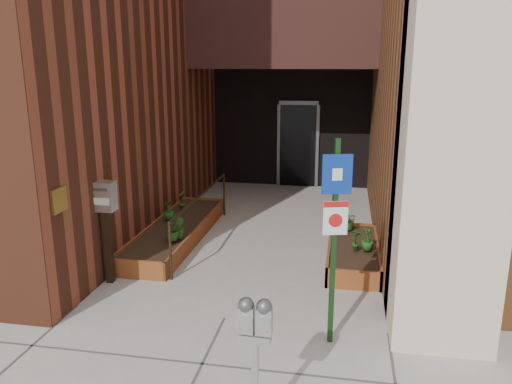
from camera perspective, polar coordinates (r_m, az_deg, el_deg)
The scene contains 14 objects.
ground at distance 6.47m, azimuth -3.64°, elevation -14.22°, with size 80.00×80.00×0.00m, color #9E9991.
planter_left at distance 9.21m, azimuth -9.05°, elevation -4.55°, with size 0.90×3.60×0.30m.
planter_right at distance 8.26m, azimuth 11.01°, elevation -6.90°, with size 0.80×2.20×0.30m.
handrail at distance 8.84m, azimuth -6.24°, elevation -1.11°, with size 0.04×3.34×0.90m.
parking_meter at distance 4.24m, azimuth -0.11°, elevation -15.55°, with size 0.28×0.13×1.27m.
sign_post at distance 5.45m, azimuth 9.00°, elevation -3.42°, with size 0.32×0.11×2.35m.
payment_dropbox at distance 7.37m, azimuth -16.84°, elevation -2.05°, with size 0.30×0.23×1.51m.
shrub_left_a at distance 8.27m, azimuth -9.47°, elevation -4.25°, with size 0.33×0.33×0.36m, color #275819.
shrub_left_b at distance 8.37m, azimuth -8.80°, elevation -4.07°, with size 0.19×0.19×0.34m, color #24611B.
shrub_left_c at distance 9.38m, azimuth -9.92°, elevation -2.01°, with size 0.20×0.20×0.36m, color #23631C.
shrub_left_d at distance 9.99m, azimuth -8.48°, elevation -0.83°, with size 0.21×0.21×0.39m, color #295E1B.
shrub_right_a at distance 7.93m, azimuth 12.63°, elevation -5.26°, with size 0.20×0.20×0.35m, color #215819.
shrub_right_b at distance 7.90m, azimuth 11.36°, elevation -5.33°, with size 0.18×0.18×0.34m, color #1A5518.
shrub_right_c at distance 8.82m, azimuth 10.54°, elevation -3.16°, with size 0.31×0.31×0.34m, color #1F4E16.
Camera 1 is at (1.40, -5.51, 3.10)m, focal length 35.00 mm.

